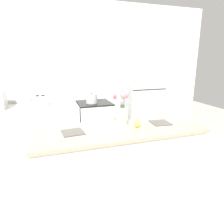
% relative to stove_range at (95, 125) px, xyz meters
% --- Properties ---
extents(ground_plane, '(10.00, 10.00, 0.00)m').
position_rel_stove_range_xyz_m(ground_plane, '(-0.10, -1.60, -0.45)').
color(ground_plane, beige).
extents(back_wall, '(5.20, 0.08, 2.70)m').
position_rel_stove_range_xyz_m(back_wall, '(-0.10, 0.40, 0.90)').
color(back_wall, silver).
rests_on(back_wall, ground_plane).
extents(kitchen_island, '(1.80, 0.66, 0.93)m').
position_rel_stove_range_xyz_m(kitchen_island, '(-0.10, -1.60, 0.02)').
color(kitchen_island, silver).
rests_on(kitchen_island, ground_plane).
extents(back_counter, '(1.68, 0.60, 0.89)m').
position_rel_stove_range_xyz_m(back_counter, '(-1.16, 0.00, 0.00)').
color(back_counter, silver).
rests_on(back_counter, ground_plane).
extents(stove_range, '(0.60, 0.61, 0.89)m').
position_rel_stove_range_xyz_m(stove_range, '(0.00, 0.00, 0.00)').
color(stove_range, silver).
rests_on(stove_range, ground_plane).
extents(refrigerator, '(0.68, 0.67, 1.82)m').
position_rel_stove_range_xyz_m(refrigerator, '(0.95, 0.00, 0.46)').
color(refrigerator, '#B7BABC').
rests_on(refrigerator, ground_plane).
extents(flower_vase, '(0.17, 0.18, 0.40)m').
position_rel_stove_range_xyz_m(flower_vase, '(-0.05, -1.55, 0.63)').
color(flower_vase, silver).
rests_on(flower_vase, kitchen_island).
extents(pear_figurine, '(0.07, 0.07, 0.11)m').
position_rel_stove_range_xyz_m(pear_figurine, '(0.10, -1.62, 0.53)').
color(pear_figurine, '#E5CC4C').
rests_on(pear_figurine, kitchen_island).
extents(plate_setting_left, '(0.31, 0.31, 0.02)m').
position_rel_stove_range_xyz_m(plate_setting_left, '(-0.59, -1.61, 0.50)').
color(plate_setting_left, beige).
rests_on(plate_setting_left, kitchen_island).
extents(plate_setting_right, '(0.31, 0.31, 0.02)m').
position_rel_stove_range_xyz_m(plate_setting_right, '(0.39, -1.61, 0.50)').
color(plate_setting_right, beige).
rests_on(plate_setting_right, kitchen_island).
extents(toaster, '(0.28, 0.18, 0.17)m').
position_rel_stove_range_xyz_m(toaster, '(-0.92, 0.03, 0.53)').
color(toaster, '#B7BABC').
rests_on(toaster, back_counter).
extents(cooking_pot, '(0.21, 0.21, 0.19)m').
position_rel_stove_range_xyz_m(cooking_pot, '(-0.06, -0.04, 0.53)').
color(cooking_pot, '#B2B5B7').
rests_on(cooking_pot, stove_range).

